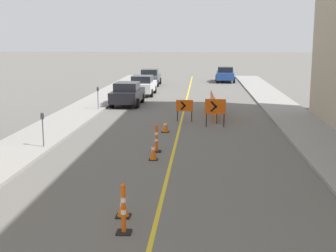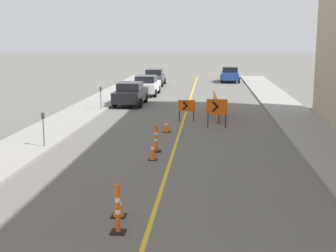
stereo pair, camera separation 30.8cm
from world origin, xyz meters
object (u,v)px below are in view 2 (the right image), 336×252
at_px(traffic_cone_fourth, 167,126).
at_px(parking_meter_near_curb, 43,122).
at_px(parked_car_curb_far, 154,77).
at_px(parking_meter_far_curb, 101,93).
at_px(traffic_cone_third, 153,151).
at_px(arrow_barricade_primary, 187,107).
at_px(parked_car_curb_near, 131,94).
at_px(parked_car_curb_mid, 146,85).
at_px(arrow_barricade_secondary, 217,108).
at_px(delineator_post_rear, 156,140).
at_px(traffic_cone_second, 119,207).
at_px(parked_car_opposite_side, 230,74).
at_px(delineator_post_front, 118,211).

relative_size(traffic_cone_fourth, parking_meter_near_curb, 0.43).
height_order(parked_car_curb_far, parking_meter_far_curb, parked_car_curb_far).
distance_m(traffic_cone_third, arrow_barricade_primary, 8.42).
height_order(traffic_cone_fourth, parked_car_curb_near, parked_car_curb_near).
xyz_separation_m(traffic_cone_fourth, parked_car_curb_mid, (-2.98, 14.86, 0.50)).
bearing_deg(traffic_cone_third, arrow_barricade_secondary, 69.61).
height_order(traffic_cone_third, parked_car_curb_far, parked_car_curb_far).
height_order(arrow_barricade_primary, parked_car_curb_far, parked_car_curb_far).
bearing_deg(parking_meter_far_curb, arrow_barricade_primary, -31.53).
xyz_separation_m(delineator_post_rear, parked_car_curb_near, (-3.26, 13.15, 0.31)).
bearing_deg(parked_car_curb_far, traffic_cone_third, -84.43).
relative_size(traffic_cone_second, parking_meter_near_curb, 0.35).
relative_size(parked_car_opposite_side, parking_meter_near_curb, 3.04).
height_order(traffic_cone_third, parked_car_opposite_side, parked_car_opposite_side).
distance_m(parked_car_curb_mid, parked_car_curb_far, 7.79).
bearing_deg(parked_car_curb_mid, traffic_cone_fourth, -77.45).
bearing_deg(arrow_barricade_primary, delineator_post_rear, -96.88).
xyz_separation_m(delineator_post_rear, arrow_barricade_secondary, (2.52, 5.48, 0.54)).
distance_m(arrow_barricade_primary, arrow_barricade_secondary, 2.29).
xyz_separation_m(arrow_barricade_secondary, parked_car_curb_mid, (-5.46, 13.40, -0.23)).
bearing_deg(parking_meter_far_curb, arrow_barricade_secondary, -34.70).
height_order(arrow_barricade_secondary, parking_meter_near_curb, parking_meter_near_curb).
relative_size(traffic_cone_third, arrow_barricade_secondary, 0.48).
bearing_deg(parked_car_opposite_side, delineator_post_front, -93.45).
bearing_deg(parked_car_curb_mid, parking_meter_far_curb, -100.88).
xyz_separation_m(traffic_cone_second, delineator_post_front, (0.19, -1.03, 0.29)).
height_order(parked_car_curb_near, parked_car_opposite_side, same).
relative_size(traffic_cone_fourth, delineator_post_front, 0.50).
distance_m(traffic_cone_second, parked_car_curb_far, 33.87).
distance_m(traffic_cone_fourth, parking_meter_near_curb, 6.25).
bearing_deg(parked_car_curb_mid, arrow_barricade_secondary, -66.65).
bearing_deg(parking_meter_far_curb, delineator_post_rear, -65.77).
height_order(traffic_cone_second, parked_car_curb_far, parked_car_curb_far).
bearing_deg(parked_car_curb_mid, parked_car_curb_far, 93.07).
height_order(delineator_post_rear, arrow_barricade_secondary, arrow_barricade_secondary).
distance_m(traffic_cone_second, traffic_cone_third, 5.77).
relative_size(arrow_barricade_secondary, parking_meter_near_curb, 1.02).
xyz_separation_m(delineator_post_front, parking_meter_near_curb, (-4.72, 8.16, 0.60)).
bearing_deg(parking_meter_near_curb, parked_car_curb_near, 83.60).
relative_size(parked_car_curb_mid, parked_car_curb_far, 1.00).
distance_m(delineator_post_rear, arrow_barricade_primary, 7.13).
distance_m(traffic_cone_third, parking_meter_near_curb, 4.99).
height_order(traffic_cone_third, parked_car_curb_near, parked_car_curb_near).
bearing_deg(parked_car_curb_far, parking_meter_far_curb, -96.37).
xyz_separation_m(arrow_barricade_secondary, parking_meter_far_curb, (-7.25, 5.02, 0.09)).
xyz_separation_m(parked_car_curb_near, parked_car_curb_mid, (0.33, 5.74, 0.00)).
relative_size(traffic_cone_third, parked_car_curb_far, 0.16).
xyz_separation_m(delineator_post_front, parking_meter_far_curb, (-4.72, 18.59, 0.59)).
xyz_separation_m(traffic_cone_third, parked_car_curb_near, (-3.26, 14.45, 0.45)).
height_order(traffic_cone_third, arrow_barricade_secondary, arrow_barricade_secondary).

